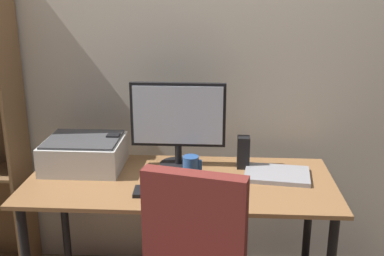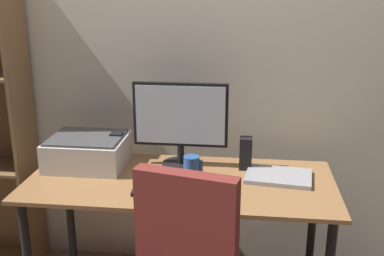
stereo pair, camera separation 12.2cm
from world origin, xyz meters
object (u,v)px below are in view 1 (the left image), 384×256
object	(u,v)px
monitor	(178,120)
speaker_right	(243,152)
laptop	(277,174)
desk	(180,196)
coffee_mug	(191,167)
printer	(84,153)
speaker_left	(114,149)
mouse	(217,193)
keyboard	(165,192)

from	to	relation	value
monitor	speaker_right	distance (m)	0.38
monitor	laptop	size ratio (longest dim) A/B	1.54
monitor	laptop	world-z (taller)	monitor
monitor	desk	bearing A→B (deg)	-82.86
coffee_mug	speaker_right	distance (m)	0.30
coffee_mug	printer	distance (m)	0.57
speaker_left	speaker_right	bearing A→B (deg)	0.00
speaker_right	printer	distance (m)	0.83
mouse	coffee_mug	bearing A→B (deg)	111.75
coffee_mug	laptop	distance (m)	0.43
coffee_mug	speaker_right	bearing A→B (deg)	27.56
laptop	printer	world-z (taller)	printer
speaker_right	mouse	bearing A→B (deg)	-110.19
mouse	speaker_left	bearing A→B (deg)	137.55
laptop	printer	distance (m)	1.00
desk	monitor	size ratio (longest dim) A/B	3.08
keyboard	mouse	size ratio (longest dim) A/B	3.02
laptop	speaker_right	xyz separation A→B (m)	(-0.17, 0.11, 0.07)
desk	speaker_right	distance (m)	0.41
mouse	coffee_mug	world-z (taller)	coffee_mug
desk	speaker_left	xyz separation A→B (m)	(-0.37, 0.18, 0.17)
desk	monitor	xyz separation A→B (m)	(-0.02, 0.19, 0.34)
keyboard	laptop	xyz separation A→B (m)	(0.54, 0.23, 0.00)
speaker_right	desk	bearing A→B (deg)	-149.97
mouse	speaker_right	world-z (taller)	speaker_right
keyboard	speaker_right	bearing A→B (deg)	40.06
laptop	speaker_right	world-z (taller)	speaker_right
laptop	speaker_right	distance (m)	0.21
speaker_right	printer	size ratio (longest dim) A/B	0.42
mouse	laptop	xyz separation A→B (m)	(0.30, 0.25, -0.01)
monitor	keyboard	xyz separation A→B (m)	(-0.03, -0.35, -0.24)
speaker_left	coffee_mug	bearing A→B (deg)	-18.34
desk	speaker_left	bearing A→B (deg)	153.33
speaker_left	keyboard	bearing A→B (deg)	-47.73
laptop	monitor	bearing A→B (deg)	174.03
keyboard	coffee_mug	bearing A→B (deg)	59.82
monitor	printer	world-z (taller)	monitor
keyboard	monitor	bearing A→B (deg)	82.48
mouse	laptop	world-z (taller)	mouse
desk	laptop	distance (m)	0.50
coffee_mug	monitor	bearing A→B (deg)	117.50
monitor	speaker_right	xyz separation A→B (m)	(0.34, -0.01, -0.17)
mouse	coffee_mug	xyz separation A→B (m)	(-0.13, 0.22, 0.04)
monitor	speaker_right	bearing A→B (deg)	-1.33
mouse	printer	bearing A→B (deg)	146.77
keyboard	speaker_right	size ratio (longest dim) A/B	1.71
coffee_mug	printer	bearing A→B (deg)	171.10
monitor	mouse	distance (m)	0.49
laptop	mouse	bearing A→B (deg)	-132.99
desk	monitor	distance (m)	0.39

